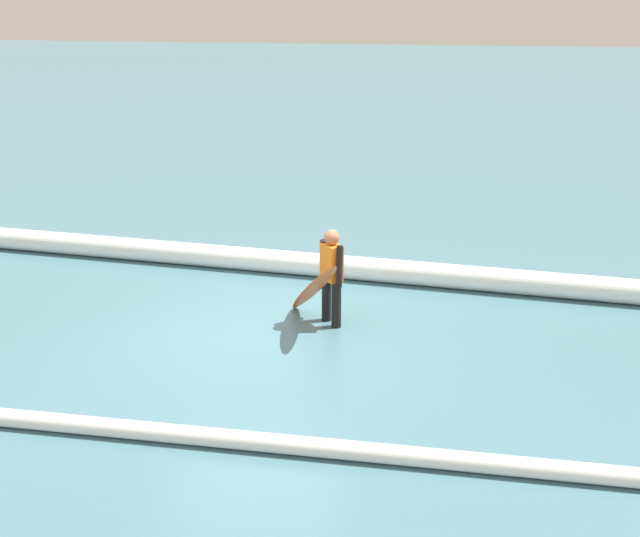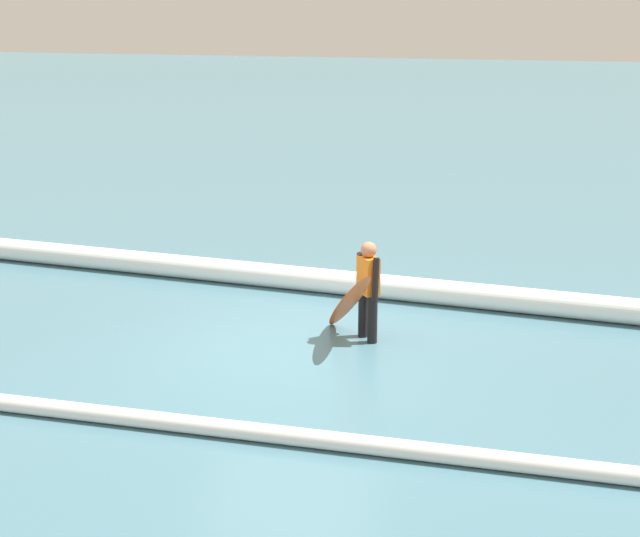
{
  "view_description": "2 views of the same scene",
  "coord_description": "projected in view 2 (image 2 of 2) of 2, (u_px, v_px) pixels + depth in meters",
  "views": [
    {
      "loc": [
        -3.05,
        9.43,
        4.43
      ],
      "look_at": [
        -1.01,
        0.4,
        1.23
      ],
      "focal_mm": 43.49,
      "sensor_mm": 36.0,
      "label": 1
    },
    {
      "loc": [
        -4.02,
        11.34,
        4.49
      ],
      "look_at": [
        -0.47,
        0.05,
        1.21
      ],
      "focal_mm": 52.52,
      "sensor_mm": 36.0,
      "label": 2
    }
  ],
  "objects": [
    {
      "name": "ground_plane",
      "position": [
        288.0,
        350.0,
        12.79
      ],
      "size": [
        155.49,
        155.49,
        0.0
      ],
      "primitive_type": "plane",
      "color": "#45707F"
    },
    {
      "name": "surfer",
      "position": [
        368.0,
        285.0,
        12.98
      ],
      "size": [
        0.38,
        0.52,
        1.42
      ],
      "rotation": [
        0.0,
        0.0,
        5.45
      ],
      "color": "black",
      "rests_on": "ground_plane"
    },
    {
      "name": "surfboard",
      "position": [
        349.0,
        302.0,
        12.91
      ],
      "size": [
        1.14,
        1.52,
        1.22
      ],
      "color": "#E55926",
      "rests_on": "ground_plane"
    },
    {
      "name": "wave_crest_foreground",
      "position": [
        248.0,
        273.0,
        15.78
      ],
      "size": [
        16.27,
        0.98,
        0.4
      ],
      "primitive_type": "cylinder",
      "rotation": [
        0.0,
        1.57,
        -0.04
      ],
      "color": "white",
      "rests_on": "ground_plane"
    },
    {
      "name": "wave_crest_midground",
      "position": [
        469.0,
        457.0,
        9.51
      ],
      "size": [
        21.88,
        1.28,
        0.2
      ],
      "primitive_type": "cylinder",
      "rotation": [
        0.0,
        1.57,
        0.05
      ],
      "color": "white",
      "rests_on": "ground_plane"
    }
  ]
}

